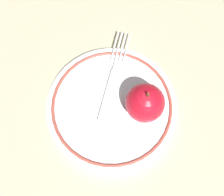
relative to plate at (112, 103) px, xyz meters
The scene contains 4 objects.
ground_plane 0.01m from the plate, 113.86° to the left, with size 2.00×2.00×0.00m, color #B8AE8E.
plate is the anchor object (origin of this frame).
apple_red_whole 0.07m from the plate, 164.98° to the right, with size 0.07×0.07×0.08m.
fork 0.05m from the plate, 62.58° to the right, with size 0.07×0.19×0.00m.
Camera 1 is at (-0.07, 0.13, 0.45)m, focal length 40.00 mm.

